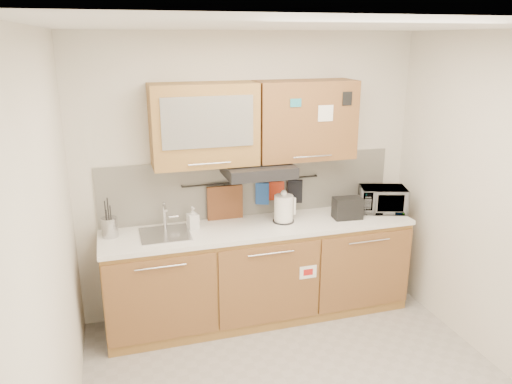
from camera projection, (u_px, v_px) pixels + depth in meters
ceiling at (320, 26)px, 2.92m from camera, size 3.20×3.20×0.00m
wall_back at (250, 176)px, 4.67m from camera, size 3.20×0.00×3.20m
wall_left at (55, 263)px, 2.86m from camera, size 0.00×3.00×3.00m
wall_right at (510, 210)px, 3.74m from camera, size 0.00×3.00×3.00m
base_cabinet at (260, 276)px, 4.66m from camera, size 2.80×0.64×0.88m
countertop at (260, 227)px, 4.51m from camera, size 2.82×0.62×0.04m
backsplash at (251, 186)px, 4.69m from camera, size 2.80×0.02×0.56m
upper_cabinets at (255, 122)px, 4.35m from camera, size 1.82×0.37×0.70m
range_hood at (258, 170)px, 4.41m from camera, size 0.60×0.46×0.10m
sink at (165, 234)px, 4.28m from camera, size 0.42×0.40×0.26m
utensil_rail at (252, 181)px, 4.64m from camera, size 1.30×0.02×0.02m
utensil_crock at (110, 227)px, 4.21m from camera, size 0.16×0.16×0.34m
kettle at (284, 209)px, 4.55m from camera, size 0.22×0.20×0.30m
toaster at (348, 208)px, 4.64m from camera, size 0.28×0.18×0.20m
microwave at (383, 199)px, 4.83m from camera, size 0.50×0.41×0.24m
soap_bottle at (193, 218)px, 4.39m from camera, size 0.11×0.11×0.20m
cutting_board at (225, 207)px, 4.62m from camera, size 0.33×0.03×0.41m
oven_mitt at (262, 194)px, 4.69m from camera, size 0.13×0.08×0.21m
dark_pouch at (295, 191)px, 4.78m from camera, size 0.15×0.09×0.22m
pot_holder at (276, 191)px, 4.72m from camera, size 0.15×0.05×0.18m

